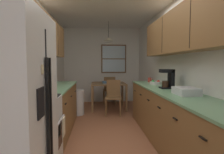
# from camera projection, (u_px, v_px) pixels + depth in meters

# --- Properties ---
(ground_plane) EXTENTS (12.00, 12.00, 0.00)m
(ground_plane) POSITION_uv_depth(u_px,v_px,m) (106.00, 127.00, 3.88)
(ground_plane) COLOR #995B3D
(wall_left) EXTENTS (0.10, 9.00, 2.55)m
(wall_left) POSITION_uv_depth(u_px,v_px,m) (39.00, 66.00, 3.67)
(wall_left) COLOR white
(wall_left) RESTS_ON ground
(wall_right) EXTENTS (0.10, 9.00, 2.55)m
(wall_right) POSITION_uv_depth(u_px,v_px,m) (170.00, 66.00, 3.90)
(wall_right) COLOR white
(wall_right) RESTS_ON ground
(wall_back) EXTENTS (4.40, 0.10, 2.55)m
(wall_back) POSITION_uv_depth(u_px,v_px,m) (102.00, 65.00, 6.42)
(wall_back) COLOR white
(wall_back) RESTS_ON ground
(ceiling_slab) EXTENTS (4.40, 9.00, 0.08)m
(ceiling_slab) POSITION_uv_depth(u_px,v_px,m) (106.00, 1.00, 3.69)
(ceiling_slab) COLOR white
(refrigerator) EXTENTS (0.72, 0.82, 1.74)m
(refrigerator) POSITION_uv_depth(u_px,v_px,m) (4.00, 120.00, 1.50)
(refrigerator) COLOR white
(refrigerator) RESTS_ON ground
(stove_range) EXTENTS (0.66, 0.61, 1.10)m
(stove_range) POSITION_uv_depth(u_px,v_px,m) (32.00, 134.00, 2.25)
(stove_range) COLOR white
(stove_range) RESTS_ON ground
(microwave_over_range) EXTENTS (0.39, 0.59, 0.34)m
(microwave_over_range) POSITION_uv_depth(u_px,v_px,m) (19.00, 38.00, 2.16)
(microwave_over_range) COLOR white
(counter_left) EXTENTS (0.64, 2.01, 0.90)m
(counter_left) POSITION_uv_depth(u_px,v_px,m) (55.00, 109.00, 3.55)
(counter_left) COLOR brown
(counter_left) RESTS_ON ground
(upper_cabinets_left) EXTENTS (0.33, 2.09, 0.66)m
(upper_cabinets_left) POSITION_uv_depth(u_px,v_px,m) (45.00, 37.00, 3.39)
(upper_cabinets_left) COLOR brown
(counter_right) EXTENTS (0.64, 3.32, 0.90)m
(counter_right) POSITION_uv_depth(u_px,v_px,m) (172.00, 118.00, 2.97)
(counter_right) COLOR brown
(counter_right) RESTS_ON ground
(upper_cabinets_right) EXTENTS (0.33, 3.00, 0.68)m
(upper_cabinets_right) POSITION_uv_depth(u_px,v_px,m) (184.00, 30.00, 2.83)
(upper_cabinets_right) COLOR brown
(dining_table) EXTENTS (0.99, 0.87, 0.76)m
(dining_table) POSITION_uv_depth(u_px,v_px,m) (108.00, 87.00, 5.43)
(dining_table) COLOR brown
(dining_table) RESTS_ON ground
(dining_chair_near) EXTENTS (0.45, 0.45, 0.90)m
(dining_chair_near) POSITION_uv_depth(u_px,v_px,m) (113.00, 95.00, 4.81)
(dining_chair_near) COLOR brown
(dining_chair_near) RESTS_ON ground
(dining_chair_far) EXTENTS (0.41, 0.41, 0.90)m
(dining_chair_far) POSITION_uv_depth(u_px,v_px,m) (109.00, 89.00, 6.09)
(dining_chair_far) COLOR brown
(dining_chair_far) RESTS_ON ground
(pendant_light) EXTENTS (0.29, 0.29, 0.57)m
(pendant_light) POSITION_uv_depth(u_px,v_px,m) (108.00, 39.00, 5.33)
(pendant_light) COLOR black
(back_window) EXTENTS (0.86, 0.05, 0.97)m
(back_window) POSITION_uv_depth(u_px,v_px,m) (114.00, 59.00, 6.36)
(back_window) COLOR brown
(trash_bin) EXTENTS (0.34, 0.34, 0.64)m
(trash_bin) POSITION_uv_depth(u_px,v_px,m) (77.00, 102.00, 4.80)
(trash_bin) COLOR silver
(trash_bin) RESTS_ON ground
(storage_canister) EXTENTS (0.12, 0.12, 0.21)m
(storage_canister) POSITION_uv_depth(u_px,v_px,m) (41.00, 86.00, 2.63)
(storage_canister) COLOR #D84C19
(storage_canister) RESTS_ON counter_left
(dish_towel) EXTENTS (0.02, 0.16, 0.24)m
(dish_towel) POSITION_uv_depth(u_px,v_px,m) (64.00, 127.00, 2.43)
(dish_towel) COLOR beige
(coffee_maker) EXTENTS (0.22, 0.18, 0.33)m
(coffee_maker) POSITION_uv_depth(u_px,v_px,m) (168.00, 78.00, 3.19)
(coffee_maker) COLOR black
(coffee_maker) RESTS_ON counter_right
(mug_by_coffeemaker) EXTENTS (0.12, 0.08, 0.10)m
(mug_by_coffeemaker) POSITION_uv_depth(u_px,v_px,m) (150.00, 80.00, 4.30)
(mug_by_coffeemaker) COLOR #BF3F33
(mug_by_coffeemaker) RESTS_ON counter_right
(fruit_bowl) EXTENTS (0.24, 0.24, 0.09)m
(fruit_bowl) POSITION_uv_depth(u_px,v_px,m) (156.00, 83.00, 3.79)
(fruit_bowl) COLOR silver
(fruit_bowl) RESTS_ON counter_right
(dish_rack) EXTENTS (0.28, 0.34, 0.10)m
(dish_rack) POSITION_uv_depth(u_px,v_px,m) (186.00, 91.00, 2.54)
(dish_rack) COLOR silver
(dish_rack) RESTS_ON counter_right
(table_serving_bowl) EXTENTS (0.22, 0.22, 0.06)m
(table_serving_bowl) POSITION_uv_depth(u_px,v_px,m) (106.00, 82.00, 5.38)
(table_serving_bowl) COLOR #4C7299
(table_serving_bowl) RESTS_ON dining_table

